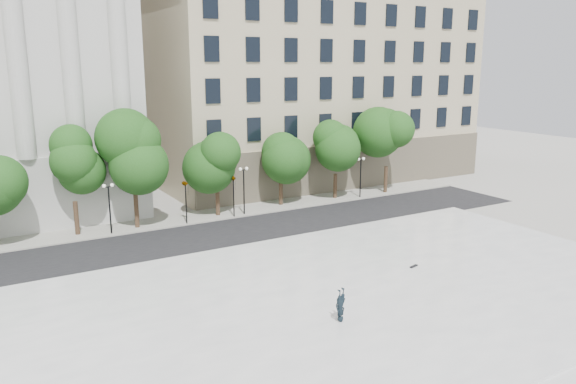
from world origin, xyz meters
name	(u,v)px	position (x,y,z in m)	size (l,w,h in m)	color
ground	(350,332)	(0.00, 0.00, 0.00)	(160.00, 160.00, 0.00)	#AFACA6
plaza	(317,306)	(0.00, 3.00, 0.23)	(44.00, 22.00, 0.45)	white
street	(209,238)	(0.00, 18.00, 0.01)	(60.00, 8.00, 0.02)	black
far_sidewalk	(182,219)	(0.00, 24.00, 0.06)	(60.00, 4.00, 0.12)	#AEACA1
building_east	(293,80)	(20.00, 38.91, 11.14)	(36.00, 26.15, 23.00)	#BAAD8E
traffic_light_west	(185,180)	(-0.21, 22.30, 3.75)	(0.93, 1.90, 4.25)	black
traffic_light_east	(233,175)	(4.11, 22.30, 3.76)	(0.47, 1.90, 4.26)	black
person_lying	(340,317)	(-0.27, 0.46, 0.69)	(0.63, 0.41, 1.72)	black
skateboard	(414,266)	(8.29, 4.40, 0.49)	(0.69, 0.18, 0.07)	black
street_trees	(202,159)	(1.76, 23.46, 5.21)	(46.20, 5.08, 7.80)	#382619
lamp_posts	(184,190)	(-0.23, 22.60, 2.87)	(37.04, 0.28, 4.30)	black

